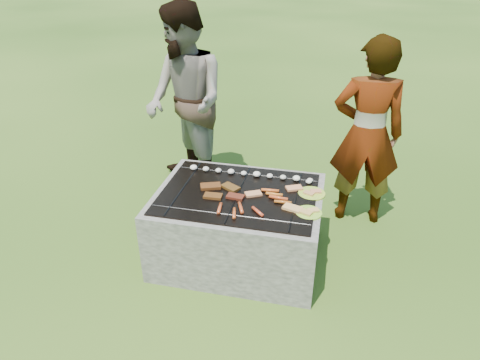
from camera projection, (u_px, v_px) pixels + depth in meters
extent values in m
plane|color=#224310|center=(239.00, 255.00, 3.65)|extent=(60.00, 60.00, 0.00)
cube|color=#A59B92|center=(249.00, 200.00, 3.85)|extent=(1.30, 0.18, 0.60)
cube|color=#A39D91|center=(226.00, 257.00, 3.15)|extent=(1.30, 0.18, 0.60)
cube|color=#A9A296|center=(174.00, 217.00, 3.61)|extent=(0.18, 0.64, 0.60)
cube|color=#A0978E|center=(307.00, 235.00, 3.40)|extent=(0.18, 0.64, 0.60)
cube|color=black|center=(239.00, 232.00, 3.53)|extent=(0.94, 0.64, 0.48)
sphere|color=#FF5914|center=(239.00, 209.00, 3.43)|extent=(0.10, 0.10, 0.10)
cube|color=black|center=(239.00, 193.00, 3.36)|extent=(1.20, 0.90, 0.01)
cylinder|color=black|center=(184.00, 187.00, 3.44)|extent=(0.01, 0.88, 0.01)
cylinder|color=black|center=(239.00, 193.00, 3.35)|extent=(0.01, 0.88, 0.01)
cylinder|color=black|center=(296.00, 199.00, 3.27)|extent=(0.01, 0.88, 0.01)
cylinder|color=black|center=(229.00, 215.00, 3.08)|extent=(1.18, 0.01, 0.01)
cylinder|color=black|center=(247.00, 174.00, 3.63)|extent=(1.18, 0.01, 0.01)
ellipsoid|color=white|center=(194.00, 167.00, 3.69)|extent=(0.06, 0.06, 0.04)
ellipsoid|color=beige|center=(206.00, 169.00, 3.67)|extent=(0.06, 0.06, 0.04)
ellipsoid|color=beige|center=(218.00, 170.00, 3.65)|extent=(0.05, 0.05, 0.04)
ellipsoid|color=beige|center=(231.00, 171.00, 3.63)|extent=(0.06, 0.06, 0.04)
ellipsoid|color=#F2E6CD|center=(244.00, 173.00, 3.61)|extent=(0.05, 0.05, 0.03)
ellipsoid|color=white|center=(257.00, 174.00, 3.58)|extent=(0.06, 0.06, 0.04)
ellipsoid|color=beige|center=(270.00, 176.00, 3.56)|extent=(0.05, 0.05, 0.04)
ellipsoid|color=beige|center=(283.00, 177.00, 3.54)|extent=(0.05, 0.05, 0.04)
ellipsoid|color=white|center=(296.00, 178.00, 3.52)|extent=(0.06, 0.06, 0.04)
ellipsoid|color=silver|center=(310.00, 180.00, 3.50)|extent=(0.05, 0.05, 0.03)
ellipsoid|color=silver|center=(309.00, 182.00, 3.48)|extent=(0.05, 0.05, 0.03)
cube|color=brown|center=(211.00, 186.00, 3.42)|extent=(0.18, 0.14, 0.02)
cube|color=brown|center=(231.00, 187.00, 3.41)|extent=(0.17, 0.15, 0.02)
cube|color=brown|center=(213.00, 196.00, 3.29)|extent=(0.14, 0.08, 0.02)
cube|color=maroon|center=(235.00, 197.00, 3.28)|extent=(0.14, 0.09, 0.02)
cylinder|color=orange|center=(270.00, 190.00, 3.36)|extent=(0.14, 0.03, 0.03)
cylinder|color=orange|center=(274.00, 194.00, 3.31)|extent=(0.13, 0.03, 0.02)
cylinder|color=#DB5A24|center=(278.00, 198.00, 3.26)|extent=(0.15, 0.04, 0.03)
cylinder|color=orange|center=(283.00, 202.00, 3.21)|extent=(0.13, 0.03, 0.02)
cylinder|color=#CA4621|center=(241.00, 208.00, 3.14)|extent=(0.08, 0.14, 0.03)
cylinder|color=#D64323|center=(258.00, 211.00, 3.10)|extent=(0.11, 0.11, 0.02)
cylinder|color=orange|center=(220.00, 208.00, 3.13)|extent=(0.04, 0.14, 0.02)
cylinder|color=#CF5A22|center=(234.00, 213.00, 3.08)|extent=(0.05, 0.13, 0.02)
cube|color=tan|center=(253.00, 194.00, 3.32)|extent=(0.15, 0.12, 0.02)
cube|color=#ECA879|center=(292.00, 208.00, 3.14)|extent=(0.15, 0.12, 0.02)
cube|color=tan|center=(294.00, 188.00, 3.40)|extent=(0.15, 0.12, 0.02)
cylinder|color=yellow|center=(312.00, 194.00, 3.35)|extent=(0.24, 0.24, 0.01)
cube|color=tan|center=(309.00, 193.00, 3.33)|extent=(0.09, 0.08, 0.01)
cube|color=tan|center=(316.00, 191.00, 3.36)|extent=(0.09, 0.07, 0.01)
cylinder|color=#CAD432|center=(309.00, 213.00, 3.11)|extent=(0.22, 0.22, 0.01)
cube|color=tan|center=(306.00, 212.00, 3.09)|extent=(0.11, 0.09, 0.02)
cube|color=#F2D27C|center=(313.00, 210.00, 3.12)|extent=(0.10, 0.08, 0.01)
imported|color=gray|center=(367.00, 135.00, 3.76)|extent=(0.65, 0.45, 1.72)
imported|color=#A39888|center=(185.00, 102.00, 4.24)|extent=(1.16, 1.17, 1.90)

